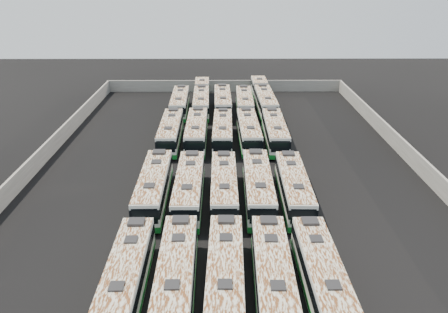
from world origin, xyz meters
TOP-DOWN VIEW (x-y plane):
  - ground at (0.00, 0.00)m, footprint 140.00×140.00m
  - perimeter_wall at (0.00, 0.00)m, footprint 45.20×73.20m
  - bus_front_far_left at (-7.38, -21.36)m, footprint 2.70×12.06m
  - bus_front_left at (-3.82, -21.26)m, footprint 2.78×12.29m
  - bus_front_center at (-0.33, -21.22)m, footprint 2.84×12.28m
  - bus_front_right at (3.07, -21.37)m, footprint 2.86×12.31m
  - bus_front_far_right at (6.58, -21.32)m, footprint 2.66×12.05m
  - bus_midfront_far_left at (-7.39, -7.38)m, footprint 2.84×12.57m
  - bus_midfront_left at (-3.83, -7.63)m, footprint 2.63×12.39m
  - bus_midfront_center at (-0.35, -7.44)m, footprint 2.59×12.12m
  - bus_midfront_right at (3.08, -7.39)m, footprint 2.82×12.61m
  - bus_midfront_far_right at (6.64, -7.55)m, footprint 2.80×12.25m
  - bus_midback_far_left at (-7.45, 8.76)m, footprint 2.75×12.26m
  - bus_midback_left at (-3.95, 8.81)m, footprint 2.68×12.49m
  - bus_midback_center at (-0.44, 8.85)m, footprint 2.71×12.06m
  - bus_midback_right at (3.07, 8.88)m, footprint 2.86×12.27m
  - bus_midback_far_right at (6.61, 8.71)m, footprint 2.74×12.33m
  - bus_back_far_left at (-7.41, 22.57)m, footprint 2.82×12.10m
  - bus_back_left at (-3.98, 25.84)m, footprint 3.01×18.69m
  - bus_back_center at (-0.40, 22.68)m, footprint 2.83×12.55m
  - bus_back_right at (3.17, 22.48)m, footprint 2.69×12.06m
  - bus_back_far_right at (6.55, 25.86)m, footprint 3.07×19.48m

SIDE VIEW (x-z plane):
  - ground at x=0.00m, z-range 0.00..0.00m
  - perimeter_wall at x=0.00m, z-range 0.00..2.20m
  - bus_back_left at x=-3.98m, z-range 0.04..3.41m
  - bus_front_far_right at x=6.58m, z-range 0.04..3.43m
  - bus_midback_center at x=-0.44m, z-range 0.04..3.43m
  - bus_back_right at x=3.17m, z-range 0.04..3.43m
  - bus_front_far_left at x=-7.38m, z-range 0.04..3.43m
  - bus_back_far_left at x=-7.41m, z-range 0.04..3.43m
  - bus_midfront_center at x=-0.35m, z-range 0.04..3.45m
  - bus_midfront_far_right at x=6.64m, z-range 0.04..3.48m
  - bus_midback_right at x=3.07m, z-range 0.04..3.48m
  - bus_midback_far_left at x=-7.45m, z-range 0.04..3.48m
  - bus_front_center at x=-0.33m, z-range 0.04..3.49m
  - bus_front_left at x=-3.82m, z-range 0.04..3.49m
  - bus_front_right at x=3.07m, z-range 0.04..3.49m
  - bus_midback_far_right at x=6.61m, z-range 0.04..3.51m
  - bus_midfront_left at x=-3.83m, z-range 0.04..3.53m
  - bus_midback_left at x=-3.95m, z-range 0.04..3.56m
  - bus_back_far_right at x=6.55m, z-range 0.04..3.56m
  - bus_back_center at x=-0.40m, z-range 0.04..3.57m
  - bus_midfront_far_left at x=-7.39m, z-range 0.04..3.57m
  - bus_midfront_right at x=3.08m, z-range 0.04..3.58m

